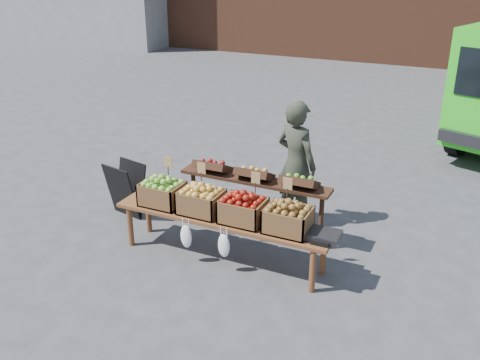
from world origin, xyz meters
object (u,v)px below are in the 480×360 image
at_px(vendor, 296,164).
at_px(crate_green_apples, 288,220).
at_px(chalkboard_sign, 126,189).
at_px(crate_red_apples, 243,211).
at_px(display_bench, 222,238).
at_px(weighing_scale, 324,236).
at_px(back_table, 254,199).
at_px(crate_golden_apples, 162,194).
at_px(crate_russet_pears, 201,202).

height_order(vendor, crate_green_apples, vendor).
relative_size(chalkboard_sign, crate_red_apples, 1.57).
height_order(chalkboard_sign, display_bench, chalkboard_sign).
relative_size(chalkboard_sign, weighing_scale, 2.31).
bearing_deg(crate_green_apples, weighing_scale, 0.00).
relative_size(display_bench, crate_green_apples, 5.40).
bearing_deg(crate_green_apples, back_table, 135.22).
distance_m(crate_red_apples, crate_green_apples, 0.55).
bearing_deg(vendor, back_table, 79.49).
bearing_deg(chalkboard_sign, vendor, 32.27).
relative_size(chalkboard_sign, crate_golden_apples, 1.57).
xyz_separation_m(crate_red_apples, weighing_scale, (0.97, 0.00, -0.10)).
relative_size(vendor, back_table, 0.82).
height_order(back_table, weighing_scale, back_table).
bearing_deg(weighing_scale, display_bench, 180.00).
bearing_deg(crate_golden_apples, weighing_scale, 0.00).
xyz_separation_m(crate_golden_apples, crate_russet_pears, (0.55, 0.00, 0.00)).
relative_size(crate_russet_pears, crate_red_apples, 1.00).
distance_m(display_bench, crate_russet_pears, 0.51).
xyz_separation_m(crate_golden_apples, weighing_scale, (2.08, 0.00, -0.10)).
height_order(vendor, chalkboard_sign, vendor).
relative_size(chalkboard_sign, display_bench, 0.29).
distance_m(crate_golden_apples, crate_red_apples, 1.10).
bearing_deg(back_table, weighing_scale, -32.04).
bearing_deg(crate_red_apples, vendor, 82.24).
distance_m(vendor, display_bench, 1.49).
distance_m(back_table, crate_golden_apples, 1.19).
xyz_separation_m(crate_russet_pears, crate_red_apples, (0.55, 0.00, 0.00)).
bearing_deg(chalkboard_sign, crate_golden_apples, -15.29).
xyz_separation_m(crate_red_apples, crate_green_apples, (0.55, 0.00, 0.00)).
bearing_deg(crate_golden_apples, crate_red_apples, 0.00).
distance_m(vendor, crate_red_apples, 1.32).
height_order(crate_green_apples, weighing_scale, crate_green_apples).
relative_size(display_bench, weighing_scale, 7.94).
distance_m(crate_russet_pears, crate_red_apples, 0.55).
bearing_deg(crate_russet_pears, chalkboard_sign, 161.92).
distance_m(chalkboard_sign, weighing_scale, 3.06).
bearing_deg(crate_russet_pears, crate_golden_apples, 180.00).
bearing_deg(crate_red_apples, weighing_scale, 0.00).
xyz_separation_m(back_table, weighing_scale, (1.15, -0.72, 0.09)).
height_order(back_table, crate_golden_apples, back_table).
relative_size(chalkboard_sign, back_table, 0.37).
bearing_deg(back_table, crate_red_apples, -76.30).
distance_m(back_table, crate_green_apples, 1.04).
bearing_deg(display_bench, crate_russet_pears, 180.00).
distance_m(display_bench, crate_green_apples, 0.93).
relative_size(back_table, crate_russet_pears, 4.20).
relative_size(back_table, weighing_scale, 6.18).
relative_size(crate_russet_pears, crate_green_apples, 1.00).
bearing_deg(vendor, crate_golden_apples, 66.37).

